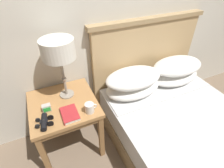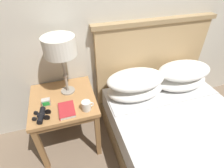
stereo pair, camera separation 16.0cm
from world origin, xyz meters
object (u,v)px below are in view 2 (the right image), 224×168
(nightstand, at_px, (64,105))
(table_lamp, at_px, (60,48))
(coffee_mug, at_px, (86,106))
(alarm_clock, at_px, (46,102))
(book_on_nightstand, at_px, (67,110))
(binoculars_pair, at_px, (41,115))
(bed, at_px, (184,138))

(nightstand, xyz_separation_m, table_lamp, (0.06, 0.09, 0.53))
(nightstand, xyz_separation_m, coffee_mug, (0.19, -0.20, 0.12))
(alarm_clock, bearing_deg, coffee_mug, -26.10)
(nightstand, bearing_deg, book_on_nightstand, -82.68)
(table_lamp, bearing_deg, nightstand, -123.28)
(table_lamp, bearing_deg, binoculars_pair, -130.65)
(nightstand, xyz_separation_m, alarm_clock, (-0.14, -0.04, 0.11))
(binoculars_pair, height_order, alarm_clock, alarm_clock)
(bed, distance_m, binoculars_pair, 1.28)
(book_on_nightstand, height_order, binoculars_pair, binoculars_pair)
(bed, height_order, alarm_clock, bed)
(nightstand, xyz_separation_m, bed, (1.02, -0.52, -0.23))
(binoculars_pair, distance_m, coffee_mug, 0.36)
(table_lamp, relative_size, book_on_nightstand, 2.89)
(book_on_nightstand, height_order, coffee_mug, coffee_mug)
(bed, distance_m, table_lamp, 1.37)
(coffee_mug, bearing_deg, binoculars_pair, 176.94)
(binoculars_pair, xyz_separation_m, coffee_mug, (0.36, -0.02, 0.02))
(table_lamp, xyz_separation_m, alarm_clock, (-0.20, -0.13, -0.42))
(nightstand, height_order, table_lamp, table_lamp)
(table_lamp, bearing_deg, bed, -32.60)
(nightstand, relative_size, table_lamp, 1.10)
(nightstand, relative_size, book_on_nightstand, 3.19)
(bed, distance_m, coffee_mug, 0.95)
(nightstand, height_order, coffee_mug, coffee_mug)
(bed, bearing_deg, alarm_clock, 157.53)
(book_on_nightstand, relative_size, binoculars_pair, 1.15)
(table_lamp, relative_size, binoculars_pair, 3.33)
(book_on_nightstand, distance_m, alarm_clock, 0.21)
(coffee_mug, distance_m, alarm_clock, 0.36)
(nightstand, height_order, binoculars_pair, binoculars_pair)
(nightstand, relative_size, binoculars_pair, 3.67)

